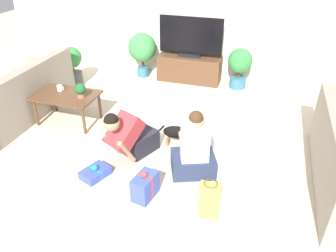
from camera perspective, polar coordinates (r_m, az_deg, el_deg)
name	(u,v)px	position (r m, az deg, el deg)	size (l,w,h in m)	color
ground_plane	(159,145)	(4.58, -1.67, -3.34)	(16.00, 16.00, 0.00)	beige
wall_back	(203,10)	(6.45, 6.11, 19.44)	(8.40, 0.06, 2.60)	beige
sofa_left	(18,98)	(5.70, -24.71, 4.41)	(0.89, 2.06, 0.84)	gray
coffee_table	(66,98)	(5.17, -17.28, 4.74)	(0.93, 0.62, 0.46)	brown
tv_console	(189,68)	(6.50, 3.75, 9.98)	(1.21, 0.44, 0.50)	brown
tv	(190,39)	(6.32, 3.94, 14.90)	(1.20, 0.20, 0.74)	black
potted_plant_corner_left	(72,63)	(6.57, -16.43, 10.45)	(0.41, 0.41, 0.72)	#4C4C51
potted_plant_back_right	(240,65)	(6.25, 12.38, 10.41)	(0.45, 0.45, 0.75)	#336B84
potted_plant_back_left	(142,49)	(6.62, -4.52, 13.25)	(0.55, 0.55, 0.87)	#336B84
person_kneeling	(130,136)	(4.19, -6.71, -1.70)	(0.59, 0.80, 0.76)	#23232D
person_sitting	(194,152)	(3.92, 4.52, -4.52)	(0.63, 0.59, 0.88)	#283351
dog	(180,132)	(4.46, 2.18, -1.14)	(0.58, 0.20, 0.32)	black
gift_box_a	(95,172)	(4.11, -12.55, -7.91)	(0.34, 0.40, 0.17)	#3D51BC
gift_box_b	(145,186)	(3.69, -4.03, -10.43)	(0.25, 0.34, 0.34)	#3D51BC
gift_bag_a	(209,200)	(3.45, 7.22, -12.71)	(0.22, 0.15, 0.44)	#E5B74C
mug	(60,88)	(5.28, -18.31, 6.29)	(0.12, 0.08, 0.09)	silver
tabletop_plant	(80,90)	(4.94, -15.05, 6.09)	(0.17, 0.17, 0.22)	#A36042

